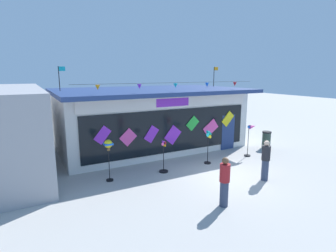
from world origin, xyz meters
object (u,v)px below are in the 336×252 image
at_px(wind_spinner_left, 164,158).
at_px(person_near_camera, 225,182).
at_px(wind_spinner_center_right, 251,133).
at_px(kite_shop_building, 149,117).
at_px(wind_spinner_far_left, 108,148).
at_px(trash_bin, 266,140).
at_px(person_mid_plaza, 266,159).
at_px(wind_spinner_center_left, 208,141).

bearing_deg(wind_spinner_left, person_near_camera, -85.22).
bearing_deg(wind_spinner_left, wind_spinner_center_right, -0.34).
xyz_separation_m(kite_shop_building, wind_spinner_left, (-1.30, -4.43, -1.09)).
bearing_deg(wind_spinner_far_left, trash_bin, 2.46).
bearing_deg(person_near_camera, person_mid_plaza, -132.93).
bearing_deg(person_mid_plaza, person_near_camera, -119.69).
height_order(wind_spinner_center_left, person_mid_plaza, person_mid_plaza).
distance_m(wind_spinner_far_left, wind_spinner_center_left, 4.84).
height_order(wind_spinner_center_left, trash_bin, wind_spinner_center_left).
height_order(person_near_camera, trash_bin, person_near_camera).
bearing_deg(wind_spinner_far_left, wind_spinner_center_left, -2.20).
distance_m(kite_shop_building, wind_spinner_left, 4.75).
distance_m(kite_shop_building, wind_spinner_center_right, 5.94).
bearing_deg(kite_shop_building, wind_spinner_far_left, -131.06).
relative_size(kite_shop_building, wind_spinner_center_left, 6.32).
relative_size(wind_spinner_center_left, trash_bin, 1.66).
bearing_deg(trash_bin, wind_spinner_center_left, -172.75).
bearing_deg(wind_spinner_center_right, trash_bin, 18.04).
bearing_deg(kite_shop_building, wind_spinner_center_left, -75.88).
distance_m(wind_spinner_center_right, trash_bin, 2.12).
relative_size(wind_spinner_left, wind_spinner_center_right, 0.87).
height_order(wind_spinner_left, wind_spinner_center_right, wind_spinner_center_right).
distance_m(kite_shop_building, wind_spinner_far_left, 5.66).
xyz_separation_m(kite_shop_building, wind_spinner_center_right, (3.89, -4.46, -0.51)).
relative_size(wind_spinner_left, wind_spinner_center_left, 0.88).
height_order(wind_spinner_left, trash_bin, wind_spinner_left).
height_order(wind_spinner_left, person_near_camera, person_near_camera).
height_order(wind_spinner_left, person_mid_plaza, person_mid_plaza).
height_order(wind_spinner_far_left, person_mid_plaza, wind_spinner_far_left).
relative_size(person_near_camera, trash_bin, 1.67).
distance_m(kite_shop_building, wind_spinner_center_left, 4.62).
bearing_deg(person_near_camera, trash_bin, -118.18).
xyz_separation_m(wind_spinner_far_left, wind_spinner_center_right, (7.60, -0.21, -0.15)).
bearing_deg(person_mid_plaza, wind_spinner_far_left, -164.90).
relative_size(wind_spinner_center_left, person_near_camera, 1.00).
distance_m(person_near_camera, trash_bin, 8.03).
relative_size(wind_spinner_center_left, person_mid_plaza, 1.00).
bearing_deg(wind_spinner_center_left, person_mid_plaza, -73.51).
distance_m(wind_spinner_far_left, trash_bin, 9.54).
bearing_deg(wind_spinner_far_left, person_near_camera, -55.03).
bearing_deg(trash_bin, wind_spinner_center_right, -161.96).
bearing_deg(person_near_camera, wind_spinner_far_left, -25.55).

